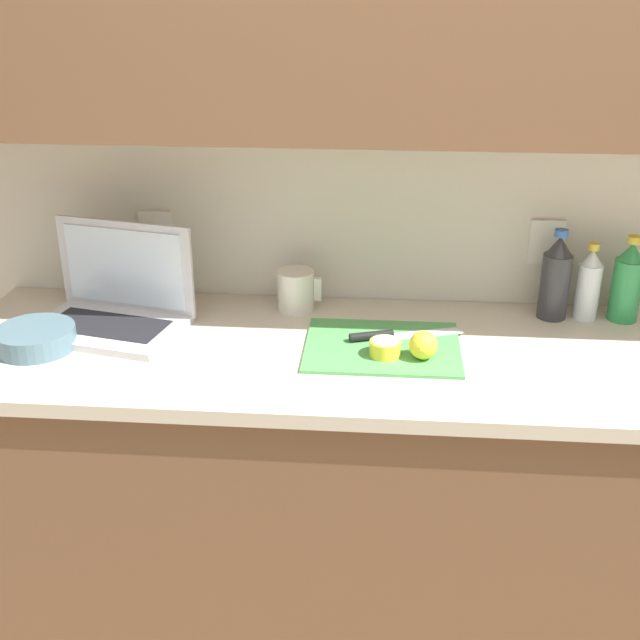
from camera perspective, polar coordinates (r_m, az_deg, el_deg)
The scene contains 12 objects.
wall_back at distance 2.02m, azimuth 10.38°, elevation 17.02°, with size 5.20×0.38×2.60m.
counter_unit at distance 2.20m, azimuth 9.31°, elevation -13.05°, with size 2.48×0.64×0.94m.
laptop at distance 2.11m, azimuth -14.40°, elevation 1.17°, with size 0.42×0.32×0.26m.
cutting_board at distance 1.95m, azimuth 4.46°, elevation -1.91°, with size 0.37×0.30×0.01m, color #4C9E51.
knife at distance 1.98m, azimuth 4.75°, elevation -1.08°, with size 0.29×0.12×0.02m.
lemon_half_cut at distance 1.89m, azimuth 4.66°, elevation -1.99°, with size 0.07×0.07×0.04m.
lemon_whole_beside at distance 1.88m, azimuth 7.35°, elevation -1.79°, with size 0.07×0.07×0.07m.
bottle_green_soda at distance 2.21m, azimuth 21.00°, elevation 2.51°, with size 0.08×0.08×0.23m.
bottle_oil_tall at distance 2.19m, azimuth 18.55°, elevation 2.38°, with size 0.06×0.06×0.21m.
bottle_water_clear at distance 2.17m, azimuth 16.41°, elevation 2.88°, with size 0.08×0.08×0.24m.
measuring_cup at distance 2.14m, azimuth -1.72°, elevation 2.12°, with size 0.12×0.10×0.11m.
bowl_white at distance 2.06m, azimuth -19.58°, elevation -1.23°, with size 0.19×0.19×0.05m.
Camera 1 is at (-0.18, -1.75, 1.80)m, focal length 45.00 mm.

